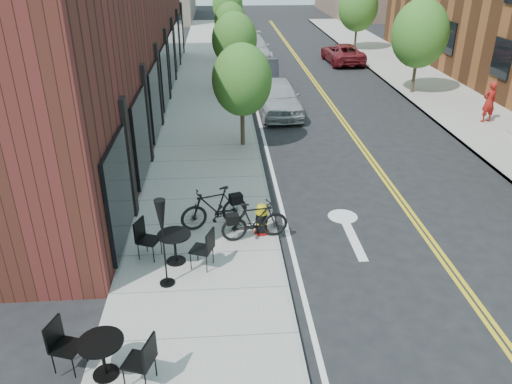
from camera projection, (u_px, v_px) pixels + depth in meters
name	position (u px, v px, depth m)	size (l,w,h in m)	color
ground	(289.00, 290.00, 11.26)	(120.00, 120.00, 0.00)	black
sidewalk_near	(207.00, 138.00, 20.05)	(4.00, 70.00, 0.12)	#9E9B93
sidewalk_far	(495.00, 130.00, 20.83)	(4.00, 70.00, 0.12)	#9E9B93
building_near	(102.00, 35.00, 21.80)	(5.00, 28.00, 7.00)	#3F1D14
tree_near_a	(242.00, 80.00, 18.11)	(2.20, 2.20, 3.81)	#382B1E
tree_near_b	(234.00, 40.00, 25.22)	(2.30, 2.30, 3.98)	#382B1E
tree_near_c	(230.00, 22.00, 32.45)	(2.10, 2.10, 3.67)	#382B1E
tree_near_d	(228.00, 5.00, 39.49)	(2.40, 2.40, 4.11)	#382B1E
tree_far_b	(420.00, 34.00, 24.77)	(2.80, 2.80, 4.62)	#382B1E
tree_far_c	(358.00, 7.00, 35.50)	(2.80, 2.80, 4.62)	#382B1E
fire_hydrant	(262.00, 219.00, 13.11)	(0.38, 0.38, 0.88)	maroon
bicycle_left	(214.00, 207.00, 13.37)	(0.53, 1.88, 1.13)	black
bicycle_right	(255.00, 221.00, 12.80)	(0.50, 1.76, 1.06)	black
bistro_set_b	(102.00, 353.00, 8.68)	(1.90, 1.04, 1.00)	black
bistro_set_c	(175.00, 244.00, 11.86)	(1.89, 1.11, 1.00)	black
patio_umbrella	(162.00, 225.00, 10.62)	(0.34, 0.34, 2.13)	black
parked_car_a	(278.00, 97.00, 22.80)	(1.84, 4.57, 1.56)	#A2A5AA
parked_car_b	(262.00, 77.00, 26.16)	(1.73, 4.95, 1.63)	black
parked_car_c	(252.00, 48.00, 33.49)	(2.26, 5.56, 1.61)	#B0B0B5
parked_car_far	(342.00, 53.00, 32.81)	(2.11, 4.57, 1.27)	maroon
pedestrian	(489.00, 102.00, 21.30)	(0.64, 0.42, 1.76)	maroon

